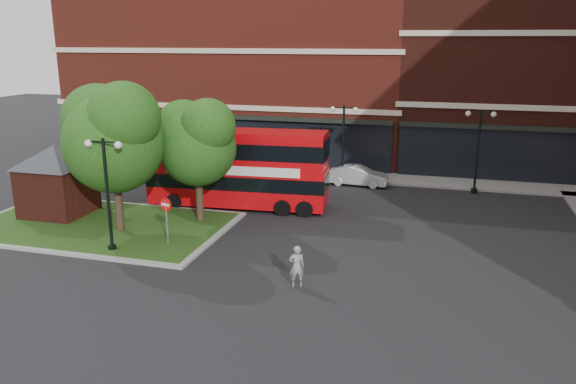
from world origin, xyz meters
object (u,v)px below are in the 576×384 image
(woman, at_px, (297,266))
(car_silver, at_px, (252,162))
(bus, at_px, (237,163))
(car_white, at_px, (358,176))

(woman, height_order, car_silver, woman)
(woman, distance_m, car_silver, 18.69)
(bus, height_order, car_white, bus)
(car_silver, xyz_separation_m, car_white, (7.61, -1.50, -0.15))
(woman, distance_m, car_white, 15.53)
(woman, bearing_deg, bus, -79.42)
(car_white, bearing_deg, bus, 141.54)
(bus, xyz_separation_m, woman, (5.75, -9.11, -1.63))
(car_silver, distance_m, car_white, 7.76)
(car_white, bearing_deg, woman, -176.75)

